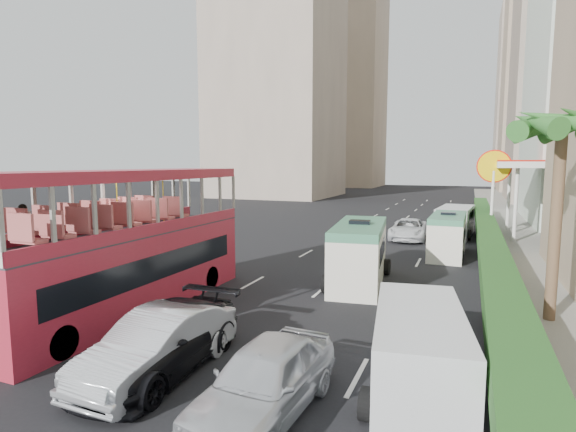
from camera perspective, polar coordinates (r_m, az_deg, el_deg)
The scene contains 19 objects.
ground_plane at distance 14.53m, azimuth -0.46°, elevation -14.66°, with size 200.00×200.00×0.00m, color black.
double_decker_bus at distance 17.00m, azimuth -19.53°, elevation -3.04°, with size 2.50×11.00×5.06m, color #AF2235.
car_silver_lane_a at distance 12.42m, azimuth -16.01°, elevation -18.80°, with size 1.69×4.85×1.60m, color silver.
car_silver_lane_b at distance 10.43m, azimuth -2.91°, elevation -23.81°, with size 1.83×4.55×1.55m, color silver.
car_black at distance 12.69m, azimuth -15.54°, elevation -18.21°, with size 2.19×5.38×1.56m, color black.
van_asset at distance 32.59m, azimuth 15.04°, elevation -2.87°, with size 2.36×5.12×1.42m, color silver.
minibus_near at distance 20.12m, azimuth 9.03°, elevation -4.73°, with size 2.00×6.00×2.66m, color silver.
minibus_far at distance 27.31m, azimuth 19.61°, elevation -2.32°, with size 1.79×5.38×2.38m, color silver.
panel_van_near at distance 11.19m, azimuth 16.31°, elevation -16.32°, with size 1.94×4.84×1.94m, color silver.
panel_van_far at distance 34.89m, azimuth 20.45°, elevation -0.67°, with size 2.14×5.35×2.14m, color silver.
sidewalk at distance 38.04m, azimuth 27.62°, elevation -1.92°, with size 6.00×120.00×0.18m, color #99968C.
kerb_wall at distance 26.91m, azimuth 23.94°, elevation -3.74°, with size 0.30×44.00×1.00m, color silver.
hedge at distance 26.78m, azimuth 24.02°, elevation -1.95°, with size 1.10×44.00×0.70m, color #2D6626.
palm_tree at distance 16.81m, azimuth 30.85°, elevation -0.78°, with size 0.36×0.36×6.40m, color brown.
shell_station at distance 35.91m, azimuth 29.73°, elevation 1.77°, with size 6.50×8.00×5.50m, color silver.
tower_far_a at distance 96.68m, azimuth 29.97°, elevation 15.79°, with size 14.00×14.00×44.00m, color tan.
tower_far_b at distance 118.01m, azimuth 28.44°, elevation 13.08°, with size 14.00×14.00×40.00m, color tan.
tower_left_a at distance 76.39m, azimuth -1.36°, elevation 22.44°, with size 18.00×18.00×52.00m, color tan.
tower_left_b at distance 107.50m, azimuth 7.42°, elevation 16.14°, with size 16.00×16.00×46.00m, color tan.
Camera 1 is at (5.19, -12.49, 5.30)m, focal length 28.00 mm.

